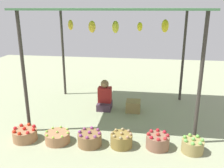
{
  "coord_description": "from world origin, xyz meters",
  "views": [
    {
      "loc": [
        0.73,
        -5.64,
        2.54
      ],
      "look_at": [
        0.0,
        -0.6,
        0.95
      ],
      "focal_mm": 39.29,
      "sensor_mm": 36.0,
      "label": 1
    }
  ],
  "objects_px": {
    "basket_purple_onions": "(90,139)",
    "basket_green_apples": "(193,146)",
    "vendor_person": "(105,98)",
    "basket_limes": "(58,137)",
    "basket_potatoes": "(121,140)",
    "basket_red_apples": "(158,141)",
    "basket_red_tomatoes": "(25,134)",
    "wooden_crate_near_vendor": "(133,106)"
  },
  "relations": [
    {
      "from": "basket_purple_onions",
      "to": "basket_green_apples",
      "type": "distance_m",
      "value": 1.92
    },
    {
      "from": "vendor_person",
      "to": "basket_limes",
      "type": "distance_m",
      "value": 1.91
    },
    {
      "from": "basket_potatoes",
      "to": "basket_red_apples",
      "type": "relative_size",
      "value": 0.96
    },
    {
      "from": "basket_purple_onions",
      "to": "basket_potatoes",
      "type": "height_order",
      "value": "basket_potatoes"
    },
    {
      "from": "basket_limes",
      "to": "basket_green_apples",
      "type": "height_order",
      "value": "basket_green_apples"
    },
    {
      "from": "basket_red_tomatoes",
      "to": "basket_green_apples",
      "type": "relative_size",
      "value": 1.19
    },
    {
      "from": "basket_red_apples",
      "to": "basket_purple_onions",
      "type": "bearing_deg",
      "value": -176.23
    },
    {
      "from": "basket_purple_onions",
      "to": "wooden_crate_near_vendor",
      "type": "relative_size",
      "value": 1.28
    },
    {
      "from": "basket_limes",
      "to": "basket_red_tomatoes",
      "type": "bearing_deg",
      "value": -178.81
    },
    {
      "from": "basket_purple_onions",
      "to": "basket_potatoes",
      "type": "relative_size",
      "value": 1.1
    },
    {
      "from": "basket_red_apples",
      "to": "basket_potatoes",
      "type": "bearing_deg",
      "value": -176.13
    },
    {
      "from": "basket_limes",
      "to": "basket_green_apples",
      "type": "distance_m",
      "value": 2.57
    },
    {
      "from": "basket_purple_onions",
      "to": "basket_red_apples",
      "type": "bearing_deg",
      "value": 3.77
    },
    {
      "from": "basket_potatoes",
      "to": "wooden_crate_near_vendor",
      "type": "bearing_deg",
      "value": 85.93
    },
    {
      "from": "basket_potatoes",
      "to": "vendor_person",
      "type": "bearing_deg",
      "value": 109.64
    },
    {
      "from": "basket_red_tomatoes",
      "to": "basket_green_apples",
      "type": "distance_m",
      "value": 3.24
    },
    {
      "from": "basket_limes",
      "to": "basket_potatoes",
      "type": "xyz_separation_m",
      "value": [
        1.26,
        0.03,
        0.03
      ]
    },
    {
      "from": "vendor_person",
      "to": "wooden_crate_near_vendor",
      "type": "xyz_separation_m",
      "value": [
        0.75,
        -0.07,
        -0.16
      ]
    },
    {
      "from": "basket_green_apples",
      "to": "wooden_crate_near_vendor",
      "type": "relative_size",
      "value": 1.1
    },
    {
      "from": "wooden_crate_near_vendor",
      "to": "basket_potatoes",
      "type": "bearing_deg",
      "value": -94.07
    },
    {
      "from": "basket_red_tomatoes",
      "to": "basket_limes",
      "type": "height_order",
      "value": "basket_red_tomatoes"
    },
    {
      "from": "basket_potatoes",
      "to": "basket_red_apples",
      "type": "height_order",
      "value": "basket_red_apples"
    },
    {
      "from": "wooden_crate_near_vendor",
      "to": "basket_green_apples",
      "type": "bearing_deg",
      "value": -54.98
    },
    {
      "from": "basket_limes",
      "to": "basket_potatoes",
      "type": "height_order",
      "value": "basket_potatoes"
    },
    {
      "from": "basket_red_apples",
      "to": "vendor_person",
      "type": "bearing_deg",
      "value": 127.38
    },
    {
      "from": "basket_potatoes",
      "to": "basket_red_tomatoes",
      "type": "bearing_deg",
      "value": -178.6
    },
    {
      "from": "basket_green_apples",
      "to": "wooden_crate_near_vendor",
      "type": "bearing_deg",
      "value": 125.02
    },
    {
      "from": "basket_green_apples",
      "to": "basket_potatoes",
      "type": "bearing_deg",
      "value": 179.66
    },
    {
      "from": "vendor_person",
      "to": "basket_purple_onions",
      "type": "relative_size",
      "value": 1.69
    },
    {
      "from": "vendor_person",
      "to": "basket_red_tomatoes",
      "type": "bearing_deg",
      "value": -125.84
    },
    {
      "from": "basket_red_tomatoes",
      "to": "wooden_crate_near_vendor",
      "type": "bearing_deg",
      "value": 40.26
    },
    {
      "from": "basket_green_apples",
      "to": "basket_red_apples",
      "type": "bearing_deg",
      "value": 175.11
    },
    {
      "from": "basket_purple_onions",
      "to": "wooden_crate_near_vendor",
      "type": "height_order",
      "value": "basket_purple_onions"
    },
    {
      "from": "basket_potatoes",
      "to": "basket_green_apples",
      "type": "distance_m",
      "value": 1.31
    },
    {
      "from": "basket_purple_onions",
      "to": "vendor_person",
      "type": "bearing_deg",
      "value": 90.54
    },
    {
      "from": "basket_red_tomatoes",
      "to": "basket_red_apples",
      "type": "relative_size",
      "value": 1.09
    },
    {
      "from": "basket_red_tomatoes",
      "to": "basket_limes",
      "type": "xyz_separation_m",
      "value": [
        0.67,
        0.01,
        -0.02
      ]
    },
    {
      "from": "basket_potatoes",
      "to": "basket_green_apples",
      "type": "relative_size",
      "value": 1.06
    },
    {
      "from": "vendor_person",
      "to": "basket_limes",
      "type": "xyz_separation_m",
      "value": [
        -0.63,
        -1.79,
        -0.19
      ]
    },
    {
      "from": "basket_potatoes",
      "to": "basket_red_apples",
      "type": "xyz_separation_m",
      "value": [
        0.68,
        0.05,
        0.0
      ]
    },
    {
      "from": "basket_red_apples",
      "to": "wooden_crate_near_vendor",
      "type": "bearing_deg",
      "value": 108.83
    },
    {
      "from": "basket_red_tomatoes",
      "to": "basket_limes",
      "type": "relative_size",
      "value": 0.98
    }
  ]
}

